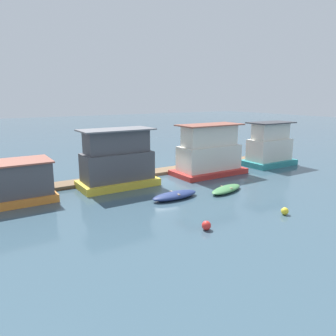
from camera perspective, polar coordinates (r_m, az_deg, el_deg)
The scene contains 12 objects.
ground_plane at distance 31.06m, azimuth -0.99°, elevation -2.18°, with size 200.00×200.00×0.00m, color #385160.
dock_walkway at distance 33.34m, azimuth -3.45°, elevation -0.90°, with size 42.40×2.00×0.30m, color brown.
houseboat_orange at distance 27.10m, azimuth -26.13°, elevation -2.40°, with size 6.47×3.71×3.13m.
houseboat_yellow at distance 28.92m, azimuth -8.81°, elevation 1.12°, with size 6.83×3.47×5.09m.
houseboat_red at distance 33.43m, azimuth 7.19°, elevation 2.64°, with size 7.46×3.83×5.08m.
houseboat_teal at distance 39.28m, azimuth 17.26°, elevation 3.51°, with size 5.91×3.53×4.94m.
dinghy_navy at distance 25.64m, azimuth 1.21°, elevation -4.78°, with size 4.08×1.63×0.54m.
dinghy_green at distance 27.83m, azimuth 10.12°, elevation -3.65°, with size 3.99×2.29×0.46m.
mooring_post_far_left at distance 34.88m, azimuth 4.82°, elevation 0.60°, with size 0.26×0.26×1.39m, color brown.
mooring_post_far_right at distance 37.17m, azimuth 9.37°, elevation 1.34°, with size 0.21×0.21×1.54m, color brown.
buoy_yellow at distance 23.67m, azimuth 19.68°, elevation -7.09°, with size 0.50×0.50×0.50m, color yellow.
buoy_red at distance 20.05m, azimuth 6.70°, elevation -9.91°, with size 0.57×0.57×0.57m, color red.
Camera 1 is at (-15.58, -25.68, 7.94)m, focal length 35.00 mm.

